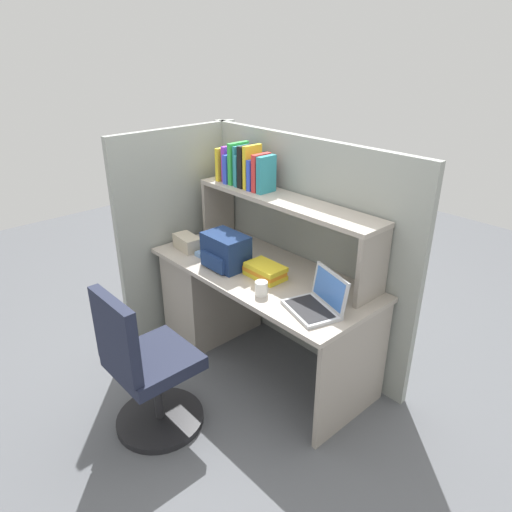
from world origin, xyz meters
name	(u,v)px	position (x,y,z in m)	size (l,w,h in m)	color
ground_plane	(261,361)	(0.00, 0.00, 0.00)	(8.00, 8.00, 0.00)	#595B60
desk	(226,293)	(-0.39, 0.00, 0.40)	(1.60, 0.70, 0.73)	#AAA093
cubicle_partition_rear	(301,248)	(0.00, 0.38, 0.78)	(1.84, 0.05, 1.55)	#939991
cubicle_partition_left	(181,231)	(-0.85, -0.05, 0.78)	(0.05, 1.06, 1.55)	#939991
overhead_hutch	(284,213)	(0.00, 0.20, 1.08)	(1.44, 0.28, 0.45)	gray
reference_books_on_shelf	(245,168)	(-0.39, 0.20, 1.31)	(0.47, 0.18, 0.29)	yellow
laptop	(318,302)	(0.57, -0.11, 0.78)	(0.37, 0.33, 0.22)	#B7BABF
backpack	(225,251)	(-0.21, -0.13, 0.84)	(0.30, 0.23, 0.22)	navy
computer_mouse	(203,253)	(-0.45, -0.14, 0.75)	(0.06, 0.10, 0.03)	#7299C6
paper_cup	(261,288)	(0.23, -0.22, 0.77)	(0.08, 0.08, 0.08)	white
tissue_box	(187,242)	(-0.62, -0.16, 0.78)	(0.22, 0.12, 0.10)	#BFB299
desk_book_stack	(265,271)	(0.09, -0.05, 0.77)	(0.26, 0.16, 0.09)	yellow
office_chair	(146,373)	(0.02, -0.90, 0.39)	(0.52, 0.52, 0.93)	black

